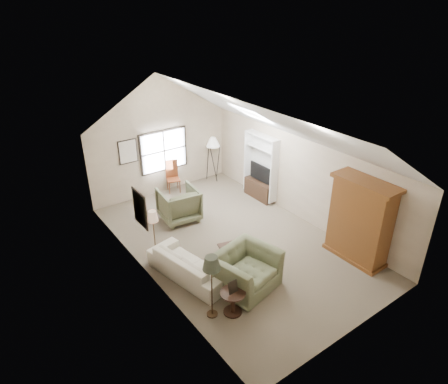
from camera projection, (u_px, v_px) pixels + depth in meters
room_shell at (234, 131)px, 9.60m from camera, size 5.01×8.01×4.00m
window at (164, 151)px, 13.30m from camera, size 1.72×0.08×1.42m
skylight at (252, 114)px, 10.92m from camera, size 0.80×1.20×0.52m
wall_art at (134, 179)px, 10.69m from camera, size 1.97×3.71×0.88m
armoire at (360, 221)px, 9.97m from camera, size 0.60×1.50×2.20m
tv_alcove at (261, 166)px, 12.91m from camera, size 0.32×1.30×2.10m
media_console at (259, 190)px, 13.29m from camera, size 0.34×1.18×0.60m
tv_panel at (260, 173)px, 13.01m from camera, size 0.05×0.90×0.55m
sofa at (190, 265)px, 9.62m from camera, size 1.30×2.35×0.65m
armchair_near at (246, 270)px, 9.24m from camera, size 1.63×1.50×0.91m
armchair_far at (179, 204)px, 11.95m from camera, size 1.20×1.23×1.01m
coffee_table at (235, 252)px, 10.29m from camera, size 0.91×0.65×0.42m
bowl at (235, 244)px, 10.19m from camera, size 0.24×0.24×0.05m
side_table at (233, 302)px, 8.54m from camera, size 0.66×0.66×0.56m
side_chair at (173, 177)px, 13.60m from camera, size 0.53×0.53×1.09m
tripod_lamp at (213, 158)px, 14.35m from camera, size 0.61×0.61×1.65m
dark_lamp at (212, 286)px, 8.25m from camera, size 0.44×0.44×1.55m
tan_lamp at (154, 234)px, 10.16m from camera, size 0.33×0.33×1.39m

